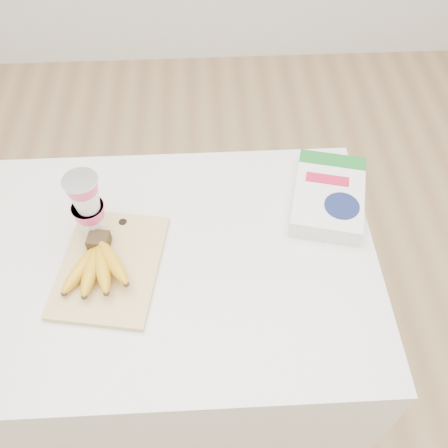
# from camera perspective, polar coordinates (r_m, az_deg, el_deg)

# --- Properties ---
(room) EXTENTS (4.00, 4.00, 4.00)m
(room) POSITION_cam_1_polar(r_m,az_deg,el_deg) (0.80, -12.63, 18.25)
(room) COLOR tan
(room) RESTS_ON ground
(table) EXTENTS (1.06, 0.71, 0.80)m
(table) POSITION_cam_1_polar(r_m,az_deg,el_deg) (1.54, -6.36, -12.31)
(table) COLOR silver
(table) RESTS_ON ground
(cutting_board) EXTENTS (0.27, 0.34, 0.02)m
(cutting_board) POSITION_cam_1_polar(r_m,az_deg,el_deg) (1.20, -12.85, -4.70)
(cutting_board) COLOR tan
(cutting_board) RESTS_ON table
(bananas) EXTENTS (0.17, 0.18, 0.06)m
(bananas) POSITION_cam_1_polar(r_m,az_deg,el_deg) (1.17, -14.30, -4.45)
(bananas) COLOR #382816
(bananas) RESTS_ON cutting_board
(yogurt_stack) EXTENTS (0.08, 0.08, 0.18)m
(yogurt_stack) POSITION_cam_1_polar(r_m,az_deg,el_deg) (1.18, -15.36, 2.13)
(yogurt_stack) COLOR white
(yogurt_stack) RESTS_ON cutting_board
(cereal_box) EXTENTS (0.23, 0.29, 0.06)m
(cereal_box) POSITION_cam_1_polar(r_m,az_deg,el_deg) (1.30, 11.84, 3.15)
(cereal_box) COLOR white
(cereal_box) RESTS_ON table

